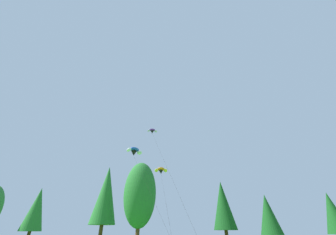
# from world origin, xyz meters

# --- Properties ---
(treeline_tree_b) EXTENTS (3.89, 3.89, 10.39)m
(treeline_tree_b) POSITION_xyz_m (-27.79, 45.49, 6.51)
(treeline_tree_b) COLOR #472D19
(treeline_tree_b) RESTS_ON ground_plane
(treeline_tree_c) EXTENTS (4.74, 4.74, 14.28)m
(treeline_tree_c) POSITION_xyz_m (-14.22, 44.51, 8.95)
(treeline_tree_c) COLOR #472D19
(treeline_tree_c) RESTS_ON ground_plane
(treeline_tree_d) EXTENTS (5.52, 5.52, 13.77)m
(treeline_tree_d) POSITION_xyz_m (-6.97, 40.61, 8.34)
(treeline_tree_d) COLOR #472D19
(treeline_tree_d) RESTS_ON ground_plane
(treeline_tree_e) EXTENTS (4.01, 4.01, 10.96)m
(treeline_tree_e) POSITION_xyz_m (7.68, 43.65, 6.87)
(treeline_tree_e) COLOR #472D19
(treeline_tree_e) RESTS_ON ground_plane
(treeline_tree_f) EXTENTS (3.38, 3.38, 8.10)m
(treeline_tree_f) POSITION_xyz_m (14.16, 40.67, 5.07)
(treeline_tree_f) COLOR #472D19
(treeline_tree_f) RESTS_ON ground_plane
(treeline_tree_g) EXTENTS (3.49, 3.49, 8.59)m
(treeline_tree_g) POSITION_xyz_m (25.27, 41.85, 5.38)
(treeline_tree_g) COLOR #472D19
(treeline_tree_g) RESTS_ON ground_plane
(parafoil_kite_high_blue_white) EXTENTS (10.33, 21.33, 17.21)m
(parafoil_kite_high_blue_white) POSITION_xyz_m (-9.65, 45.46, 17.91)
(parafoil_kite_high_blue_white) COLOR blue
(parafoil_kite_mid_purple) EXTENTS (7.72, 19.60, 19.79)m
(parafoil_kite_mid_purple) POSITION_xyz_m (-5.40, 41.65, 20.86)
(parafoil_kite_mid_purple) COLOR purple
(parafoil_kite_far_orange) EXTENTS (3.07, 11.18, 10.20)m
(parafoil_kite_far_orange) POSITION_xyz_m (-3.07, 36.52, 11.26)
(parafoil_kite_far_orange) COLOR orange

